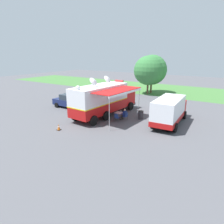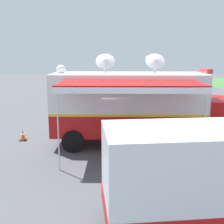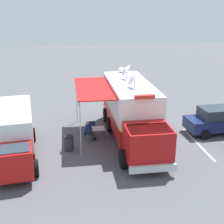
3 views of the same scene
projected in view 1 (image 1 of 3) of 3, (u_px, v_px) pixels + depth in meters
The scene contains 16 objects.
ground_plane at pixel (100, 117), 22.41m from camera, with size 100.00×100.00×0.00m, color #515156.
grass_verge at pixel (165, 90), 39.35m from camera, with size 80.00×14.00×0.01m, color #427538.
lot_stripe at pixel (88, 107), 26.36m from camera, with size 0.12×4.80×0.01m, color silver.
command_truck at pixel (104, 99), 22.42m from camera, with size 5.13×9.60×4.53m.
folding_table at pixel (119, 113), 21.44m from camera, with size 0.84×0.84×0.73m.
water_bottle at pixel (121, 111), 21.43m from camera, with size 0.07×0.07×0.22m.
folding_chair_at_table at pixel (125, 116), 21.08m from camera, with size 0.50×0.50×0.87m.
folding_chair_beside_table at pixel (117, 117), 20.65m from camera, with size 0.50×0.50×0.87m.
seated_responder at pixel (124, 114), 21.15m from camera, with size 0.68×0.57×1.25m.
trash_bin at pixel (141, 115), 21.52m from camera, with size 0.57×0.57×0.91m.
traffic_cone at pixel (59, 127), 18.43m from camera, with size 0.36×0.36×0.58m.
support_truck at pixel (170, 111), 19.78m from camera, with size 2.73×6.94×2.70m.
car_behind_truck at pixel (77, 95), 29.47m from camera, with size 4.46×2.58×1.76m.
car_far_corner at pixel (69, 101), 26.03m from camera, with size 4.21×2.04×1.76m.
tree_far_left at pixel (148, 70), 33.99m from camera, with size 4.94×4.94×6.52m.
tree_left_of_centre at pixel (152, 70), 35.09m from camera, with size 5.16×5.16×6.65m.
Camera 1 is at (12.93, -17.06, 6.77)m, focal length 32.16 mm.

